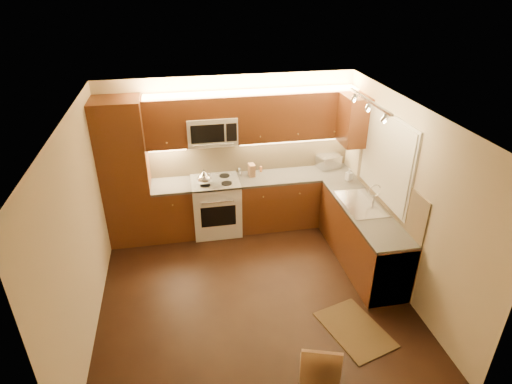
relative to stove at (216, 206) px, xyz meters
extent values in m
cube|color=black|center=(0.30, -1.68, -0.46)|extent=(4.00, 4.00, 0.01)
cube|color=beige|center=(0.30, -1.68, 2.04)|extent=(4.00, 4.00, 0.01)
cube|color=#C2B08E|center=(0.30, 0.32, 0.79)|extent=(4.00, 0.01, 2.50)
cube|color=#C2B08E|center=(0.30, -3.67, 0.79)|extent=(4.00, 0.01, 2.50)
cube|color=#C2B08E|center=(-1.70, -1.68, 0.79)|extent=(0.01, 4.00, 2.50)
cube|color=#C2B08E|center=(2.30, -1.68, 0.79)|extent=(0.01, 4.00, 2.50)
cube|color=#4E2C10|center=(-1.35, 0.02, 0.69)|extent=(0.70, 0.60, 2.30)
cube|color=#4E2C10|center=(-0.69, 0.02, -0.03)|extent=(0.62, 0.60, 0.86)
cube|color=#32302D|center=(-0.69, 0.02, 0.42)|extent=(0.62, 0.60, 0.04)
cube|color=#4E2C10|center=(1.34, 0.02, -0.03)|extent=(1.92, 0.60, 0.86)
cube|color=#32302D|center=(1.34, 0.02, 0.42)|extent=(1.92, 0.60, 0.04)
cube|color=#4E2C10|center=(2.00, -1.28, -0.03)|extent=(0.60, 2.00, 0.86)
cube|color=#32302D|center=(2.00, -1.28, 0.42)|extent=(0.60, 2.00, 0.04)
cube|color=silver|center=(2.00, -1.98, -0.03)|extent=(0.58, 0.60, 0.84)
cube|color=tan|center=(0.65, 0.31, 0.74)|extent=(3.30, 0.02, 0.60)
cube|color=tan|center=(2.29, -1.28, 0.74)|extent=(0.02, 2.00, 0.60)
cube|color=#4E2C10|center=(-0.69, 0.15, 1.42)|extent=(0.62, 0.35, 0.75)
cube|color=#4E2C10|center=(1.34, 0.15, 1.42)|extent=(1.92, 0.35, 0.75)
cube|color=#4E2C10|center=(0.00, 0.15, 1.63)|extent=(0.76, 0.35, 0.31)
cube|color=#4E2C10|center=(2.12, -0.28, 1.42)|extent=(0.35, 0.50, 0.75)
cube|color=silver|center=(2.29, -1.12, 1.14)|extent=(0.03, 1.44, 1.24)
cube|color=silver|center=(2.27, -1.12, 1.14)|extent=(0.02, 1.36, 1.16)
cube|color=silver|center=(1.85, -1.27, 2.00)|extent=(0.04, 1.20, 0.03)
cube|color=silver|center=(1.96, 0.20, 0.55)|extent=(0.42, 0.35, 0.22)
cube|color=#9A7045|center=(0.61, 0.11, 0.54)|extent=(0.11, 0.16, 0.20)
cylinder|color=silver|center=(0.44, 0.26, 0.49)|extent=(0.06, 0.06, 0.10)
cylinder|color=olive|center=(0.44, 0.26, 0.48)|extent=(0.05, 0.05, 0.09)
cylinder|color=silver|center=(0.44, 0.13, 0.48)|extent=(0.05, 0.05, 0.09)
cylinder|color=#A86132|center=(0.80, 0.24, 0.49)|extent=(0.05, 0.05, 0.09)
imported|color=silver|center=(2.12, -0.34, 0.54)|extent=(0.11, 0.11, 0.19)
cube|color=black|center=(1.40, -2.58, -0.45)|extent=(0.84, 1.05, 0.01)
camera|label=1|loc=(-0.50, -6.09, 3.44)|focal=29.85mm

